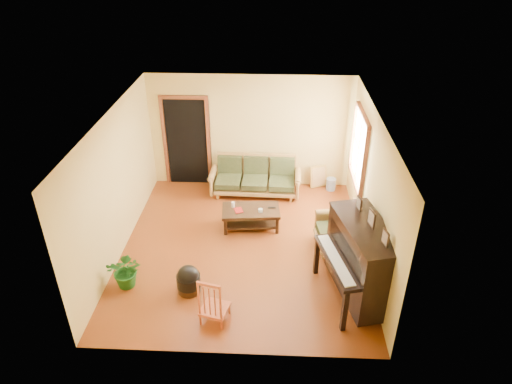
{
  "coord_description": "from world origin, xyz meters",
  "views": [
    {
      "loc": [
        0.57,
        -6.93,
        5.27
      ],
      "look_at": [
        0.23,
        0.2,
        1.1
      ],
      "focal_mm": 32.0,
      "sensor_mm": 36.0,
      "label": 1
    }
  ],
  "objects_px": {
    "sofa": "(255,177)",
    "piano": "(362,262)",
    "potted_plant": "(127,270)",
    "coffee_table": "(251,218)",
    "footstool": "(189,282)",
    "ceramic_crock": "(331,184)",
    "armchair": "(337,228)",
    "red_chair": "(214,298)"
  },
  "relations": [
    {
      "from": "piano",
      "to": "armchair",
      "type": "bearing_deg",
      "value": 86.3
    },
    {
      "from": "potted_plant",
      "to": "sofa",
      "type": "bearing_deg",
      "value": 57.83
    },
    {
      "from": "coffee_table",
      "to": "ceramic_crock",
      "type": "xyz_separation_m",
      "value": [
        1.76,
        1.59,
        -0.07
      ]
    },
    {
      "from": "armchair",
      "to": "red_chair",
      "type": "distance_m",
      "value": 2.8
    },
    {
      "from": "sofa",
      "to": "potted_plant",
      "type": "bearing_deg",
      "value": -120.53
    },
    {
      "from": "ceramic_crock",
      "to": "potted_plant",
      "type": "bearing_deg",
      "value": -137.31
    },
    {
      "from": "ceramic_crock",
      "to": "armchair",
      "type": "bearing_deg",
      "value": -92.95
    },
    {
      "from": "coffee_table",
      "to": "armchair",
      "type": "height_order",
      "value": "armchair"
    },
    {
      "from": "coffee_table",
      "to": "piano",
      "type": "relative_size",
      "value": 0.73
    },
    {
      "from": "sofa",
      "to": "piano",
      "type": "xyz_separation_m",
      "value": [
        1.85,
        -3.21,
        0.26
      ]
    },
    {
      "from": "sofa",
      "to": "coffee_table",
      "type": "relative_size",
      "value": 1.74
    },
    {
      "from": "armchair",
      "to": "footstool",
      "type": "height_order",
      "value": "armchair"
    },
    {
      "from": "piano",
      "to": "footstool",
      "type": "distance_m",
      "value": 2.83
    },
    {
      "from": "piano",
      "to": "ceramic_crock",
      "type": "bearing_deg",
      "value": 77.97
    },
    {
      "from": "armchair",
      "to": "sofa",
      "type": "bearing_deg",
      "value": 122.22
    },
    {
      "from": "red_chair",
      "to": "potted_plant",
      "type": "bearing_deg",
      "value": 170.17
    },
    {
      "from": "coffee_table",
      "to": "red_chair",
      "type": "height_order",
      "value": "red_chair"
    },
    {
      "from": "footstool",
      "to": "coffee_table",
      "type": "bearing_deg",
      "value": 64.55
    },
    {
      "from": "piano",
      "to": "ceramic_crock",
      "type": "distance_m",
      "value": 3.53
    },
    {
      "from": "sofa",
      "to": "potted_plant",
      "type": "xyz_separation_m",
      "value": [
        -1.99,
        -3.16,
        -0.1
      ]
    },
    {
      "from": "sofa",
      "to": "coffee_table",
      "type": "distance_m",
      "value": 1.34
    },
    {
      "from": "red_chair",
      "to": "ceramic_crock",
      "type": "height_order",
      "value": "red_chair"
    },
    {
      "from": "coffee_table",
      "to": "footstool",
      "type": "distance_m",
      "value": 2.14
    },
    {
      "from": "sofa",
      "to": "piano",
      "type": "distance_m",
      "value": 3.71
    },
    {
      "from": "piano",
      "to": "red_chair",
      "type": "relative_size",
      "value": 1.82
    },
    {
      "from": "footstool",
      "to": "potted_plant",
      "type": "height_order",
      "value": "potted_plant"
    },
    {
      "from": "footstool",
      "to": "potted_plant",
      "type": "relative_size",
      "value": 0.62
    },
    {
      "from": "piano",
      "to": "red_chair",
      "type": "xyz_separation_m",
      "value": [
        -2.28,
        -0.65,
        -0.26
      ]
    },
    {
      "from": "armchair",
      "to": "footstool",
      "type": "relative_size",
      "value": 2.23
    },
    {
      "from": "sofa",
      "to": "potted_plant",
      "type": "height_order",
      "value": "sofa"
    },
    {
      "from": "piano",
      "to": "potted_plant",
      "type": "xyz_separation_m",
      "value": [
        -3.84,
        0.05,
        -0.36
      ]
    },
    {
      "from": "footstool",
      "to": "ceramic_crock",
      "type": "xyz_separation_m",
      "value": [
        2.68,
        3.53,
        -0.05
      ]
    },
    {
      "from": "armchair",
      "to": "footstool",
      "type": "bearing_deg",
      "value": -160.49
    },
    {
      "from": "armchair",
      "to": "red_chair",
      "type": "xyz_separation_m",
      "value": [
        -2.05,
        -1.91,
        -0.01
      ]
    },
    {
      "from": "armchair",
      "to": "ceramic_crock",
      "type": "height_order",
      "value": "armchair"
    },
    {
      "from": "armchair",
      "to": "red_chair",
      "type": "bearing_deg",
      "value": -144.55
    },
    {
      "from": "footstool",
      "to": "piano",
      "type": "bearing_deg",
      "value": 0.89
    },
    {
      "from": "piano",
      "to": "ceramic_crock",
      "type": "relative_size",
      "value": 5.6
    },
    {
      "from": "red_chair",
      "to": "coffee_table",
      "type": "bearing_deg",
      "value": 95.13
    },
    {
      "from": "ceramic_crock",
      "to": "potted_plant",
      "type": "height_order",
      "value": "potted_plant"
    },
    {
      "from": "red_chair",
      "to": "sofa",
      "type": "bearing_deg",
      "value": 97.93
    },
    {
      "from": "coffee_table",
      "to": "red_chair",
      "type": "relative_size",
      "value": 1.33
    }
  ]
}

